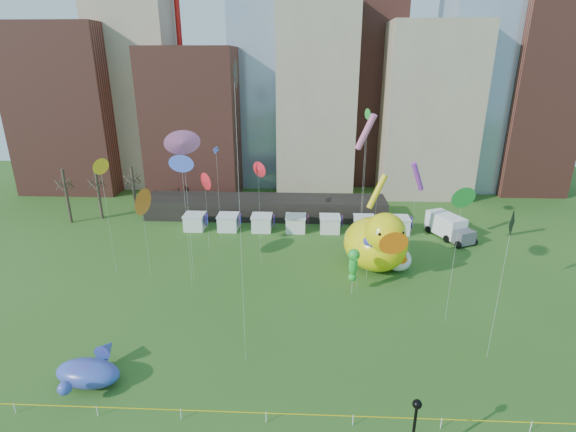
{
  "coord_description": "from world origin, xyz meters",
  "views": [
    {
      "loc": [
        2.59,
        -23.41,
        23.81
      ],
      "look_at": [
        1.1,
        9.24,
        12.0
      ],
      "focal_mm": 27.0,
      "sensor_mm": 36.0,
      "label": 1
    }
  ],
  "objects_px": {
    "seahorse_green": "(353,262)",
    "seahorse_purple": "(368,249)",
    "big_duck": "(377,242)",
    "lamppost": "(414,427)",
    "whale_inflatable": "(89,371)",
    "box_truck": "(448,227)",
    "small_duck": "(398,258)"
  },
  "relations": [
    {
      "from": "small_duck",
      "to": "lamppost",
      "type": "distance_m",
      "value": 27.52
    },
    {
      "from": "whale_inflatable",
      "to": "lamppost",
      "type": "relative_size",
      "value": 1.24
    },
    {
      "from": "seahorse_purple",
      "to": "lamppost",
      "type": "xyz_separation_m",
      "value": [
        -0.46,
        -24.91,
        -0.33
      ]
    },
    {
      "from": "seahorse_green",
      "to": "whale_inflatable",
      "type": "bearing_deg",
      "value": -150.29
    },
    {
      "from": "big_duck",
      "to": "lamppost",
      "type": "xyz_separation_m",
      "value": [
        -1.81,
        -27.22,
        -0.31
      ]
    },
    {
      "from": "big_duck",
      "to": "seahorse_purple",
      "type": "xyz_separation_m",
      "value": [
        -1.35,
        -2.31,
        0.02
      ]
    },
    {
      "from": "seahorse_green",
      "to": "seahorse_purple",
      "type": "bearing_deg",
      "value": 56.14
    },
    {
      "from": "small_duck",
      "to": "whale_inflatable",
      "type": "xyz_separation_m",
      "value": [
        -27.7,
        -20.54,
        -0.51
      ]
    },
    {
      "from": "big_duck",
      "to": "seahorse_purple",
      "type": "height_order",
      "value": "big_duck"
    },
    {
      "from": "box_truck",
      "to": "seahorse_purple",
      "type": "bearing_deg",
      "value": -159.95
    },
    {
      "from": "seahorse_purple",
      "to": "box_truck",
      "type": "height_order",
      "value": "seahorse_purple"
    },
    {
      "from": "box_truck",
      "to": "small_duck",
      "type": "bearing_deg",
      "value": -154.99
    },
    {
      "from": "seahorse_purple",
      "to": "big_duck",
      "type": "bearing_deg",
      "value": 49.17
    },
    {
      "from": "big_duck",
      "to": "whale_inflatable",
      "type": "bearing_deg",
      "value": -151.95
    },
    {
      "from": "whale_inflatable",
      "to": "box_truck",
      "type": "distance_m",
      "value": 48.27
    },
    {
      "from": "big_duck",
      "to": "whale_inflatable",
      "type": "relative_size",
      "value": 1.63
    },
    {
      "from": "big_duck",
      "to": "small_duck",
      "type": "relative_size",
      "value": 2.44
    },
    {
      "from": "seahorse_green",
      "to": "big_duck",
      "type": "bearing_deg",
      "value": 55.8
    },
    {
      "from": "seahorse_green",
      "to": "lamppost",
      "type": "height_order",
      "value": "lamppost"
    },
    {
      "from": "big_duck",
      "to": "seahorse_green",
      "type": "distance_m",
      "value": 6.83
    },
    {
      "from": "big_duck",
      "to": "seahorse_green",
      "type": "height_order",
      "value": "big_duck"
    },
    {
      "from": "small_duck",
      "to": "box_truck",
      "type": "relative_size",
      "value": 0.57
    },
    {
      "from": "seahorse_purple",
      "to": "lamppost",
      "type": "distance_m",
      "value": 24.92
    },
    {
      "from": "seahorse_purple",
      "to": "whale_inflatable",
      "type": "relative_size",
      "value": 0.79
    },
    {
      "from": "seahorse_green",
      "to": "box_truck",
      "type": "xyz_separation_m",
      "value": [
        15.09,
        16.5,
        -2.08
      ]
    },
    {
      "from": "big_duck",
      "to": "box_truck",
      "type": "relative_size",
      "value": 1.39
    },
    {
      "from": "big_duck",
      "to": "lamppost",
      "type": "relative_size",
      "value": 2.02
    },
    {
      "from": "whale_inflatable",
      "to": "lamppost",
      "type": "bearing_deg",
      "value": -8.77
    },
    {
      "from": "seahorse_green",
      "to": "lamppost",
      "type": "distance_m",
      "value": 21.36
    },
    {
      "from": "seahorse_green",
      "to": "lamppost",
      "type": "relative_size",
      "value": 0.97
    },
    {
      "from": "lamppost",
      "to": "small_duck",
      "type": "bearing_deg",
      "value": 80.76
    },
    {
      "from": "small_duck",
      "to": "seahorse_purple",
      "type": "bearing_deg",
      "value": -147.16
    }
  ]
}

